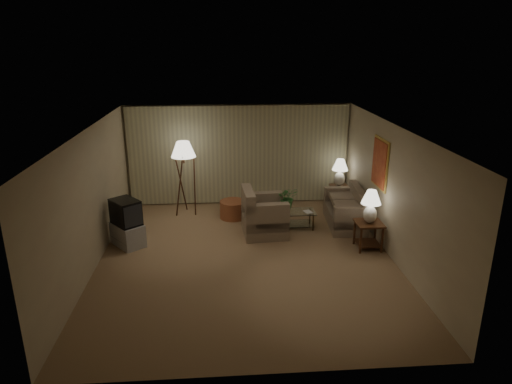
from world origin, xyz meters
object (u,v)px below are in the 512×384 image
floor_lamp (185,177)px  armchair (265,216)px  side_table_far (339,193)px  ottoman (233,209)px  crt_tv (126,212)px  side_table_near (369,230)px  tv_cabinet (128,234)px  table_lamp_far (340,170)px  coffee_table (293,217)px  sofa (345,211)px  table_lamp_near (371,204)px  vase (287,209)px

floor_lamp → armchair: bearing=-37.1°
side_table_far → ottoman: bearing=-168.5°
crt_tv → side_table_near: bearing=44.5°
tv_cabinet → ottoman: 2.76m
table_lamp_far → crt_tv: bearing=-158.6°
table_lamp_far → armchair: bearing=-142.6°
floor_lamp → coffee_table: bearing=-23.6°
sofa → armchair: armchair is taller
coffee_table → tv_cabinet: 3.83m
crt_tv → sofa: bearing=59.6°
sofa → crt_tv: bearing=-77.2°
sofa → tv_cabinet: size_ratio=1.93×
tv_cabinet → floor_lamp: 2.29m
side_table_near → ottoman: 3.50m
ottoman → sofa: bearing=-13.9°
tv_cabinet → crt_tv: crt_tv is taller
table_lamp_near → floor_lamp: floor_lamp is taller
tv_cabinet → crt_tv: bearing=0.0°
tv_cabinet → coffee_table: bearing=61.1°
side_table_far → ottoman: 2.92m
coffee_table → ottoman: bearing=151.6°
sofa → vase: size_ratio=11.52×
side_table_near → table_lamp_far: (-0.00, 2.60, 0.61)m
armchair → side_table_far: 2.71m
floor_lamp → ottoman: bearing=-17.5°
coffee_table → crt_tv: bearing=-169.6°
crt_tv → ottoman: crt_tv is taller
side_table_far → table_lamp_far: bearing=180.0°
table_lamp_near → floor_lamp: size_ratio=0.38×
table_lamp_far → crt_tv: table_lamp_far is taller
side_table_near → vase: (-1.58, 1.25, 0.08)m
vase → side_table_near: bearing=-38.3°
table_lamp_near → coffee_table: 2.04m
side_table_far → vase: 2.08m
floor_lamp → tv_cabinet: bearing=-121.8°
side_table_near → floor_lamp: 4.75m
coffee_table → table_lamp_near: bearing=-41.1°
table_lamp_far → side_table_near: bearing=-90.0°
armchair → side_table_far: armchair is taller
armchair → table_lamp_far: table_lamp_far is taller
vase → side_table_far: bearing=40.5°
sofa → side_table_far: bearing=177.1°
sofa → table_lamp_near: 1.51m
tv_cabinet → crt_tv: (0.00, 0.00, 0.52)m
sofa → table_lamp_far: (0.15, 1.25, 0.67)m
tv_cabinet → vase: size_ratio=5.97×
side_table_near → floor_lamp: bearing=149.4°
sofa → crt_tv: crt_tv is taller
table_lamp_far → tv_cabinet: (-5.20, -2.04, -0.78)m
sofa → ottoman: bearing=-100.0°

